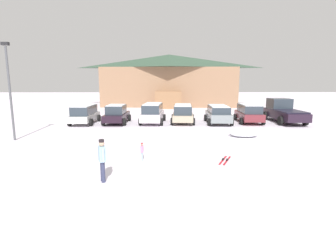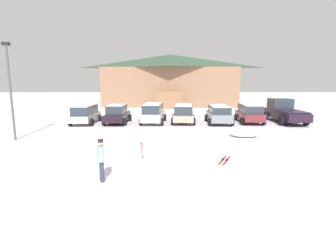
# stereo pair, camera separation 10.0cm
# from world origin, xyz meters

# --- Properties ---
(ground) EXTENTS (160.00, 160.00, 0.00)m
(ground) POSITION_xyz_m (0.00, 0.00, 0.00)
(ground) COLOR white
(ski_lodge) EXTENTS (20.84, 10.10, 7.78)m
(ski_lodge) POSITION_xyz_m (0.61, 33.24, 3.94)
(ski_lodge) COLOR #977153
(ski_lodge) RESTS_ON ground
(parked_silver_wagon) EXTENTS (2.13, 4.31, 1.68)m
(parked_silver_wagon) POSITION_xyz_m (-7.47, 15.72, 0.90)
(parked_silver_wagon) COLOR beige
(parked_silver_wagon) RESTS_ON ground
(parked_black_sedan) EXTENTS (2.20, 4.26, 1.71)m
(parked_black_sedan) POSITION_xyz_m (-4.60, 15.82, 0.85)
(parked_black_sedan) COLOR black
(parked_black_sedan) RESTS_ON ground
(parked_white_suv) EXTENTS (2.41, 4.58, 1.81)m
(parked_white_suv) POSITION_xyz_m (-1.31, 15.94, 0.96)
(parked_white_suv) COLOR white
(parked_white_suv) RESTS_ON ground
(parked_beige_suv) EXTENTS (2.36, 4.16, 1.70)m
(parked_beige_suv) POSITION_xyz_m (1.44, 15.91, 0.91)
(parked_beige_suv) COLOR tan
(parked_beige_suv) RESTS_ON ground
(parked_grey_wagon) EXTENTS (2.34, 4.37, 1.64)m
(parked_grey_wagon) POSITION_xyz_m (4.64, 15.62, 0.89)
(parked_grey_wagon) COLOR gray
(parked_grey_wagon) RESTS_ON ground
(parked_maroon_van) EXTENTS (2.34, 4.35, 1.71)m
(parked_maroon_van) POSITION_xyz_m (7.59, 16.06, 0.92)
(parked_maroon_van) COLOR maroon
(parked_maroon_van) RESTS_ON ground
(pickup_truck) EXTENTS (2.47, 5.86, 2.15)m
(pickup_truck) POSITION_xyz_m (10.95, 16.42, 1.00)
(pickup_truck) COLOR black
(pickup_truck) RESTS_ON ground
(skier_adult_in_blue_parka) EXTENTS (0.37, 0.58, 1.67)m
(skier_adult_in_blue_parka) POSITION_xyz_m (-2.73, 1.79, 0.94)
(skier_adult_in_blue_parka) COLOR #323755
(skier_adult_in_blue_parka) RESTS_ON ground
(skier_child_in_pink_snowsuit) EXTENTS (0.14, 0.33, 0.89)m
(skier_child_in_pink_snowsuit) POSITION_xyz_m (-1.42, 4.43, 0.50)
(skier_child_in_pink_snowsuit) COLOR #9FB8CE
(skier_child_in_pink_snowsuit) RESTS_ON ground
(pair_of_skis) EXTENTS (0.91, 1.50, 0.08)m
(pair_of_skis) POSITION_xyz_m (2.64, 4.37, 0.02)
(pair_of_skis) COLOR red
(pair_of_skis) RESTS_ON ground
(lamp_post) EXTENTS (0.44, 0.24, 6.21)m
(lamp_post) POSITION_xyz_m (-10.14, 9.09, 3.46)
(lamp_post) COLOR #515459
(lamp_post) RESTS_ON ground
(plowed_snow_pile) EXTENTS (1.99, 1.59, 0.51)m
(plowed_snow_pile) POSITION_xyz_m (5.26, 9.90, 0.25)
(plowed_snow_pile) COLOR white
(plowed_snow_pile) RESTS_ON ground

